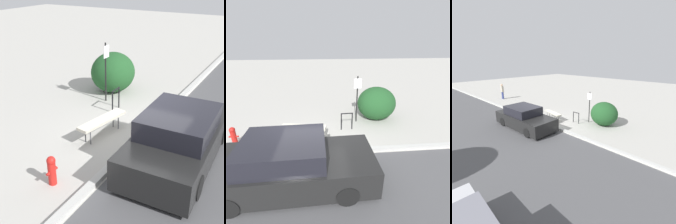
% 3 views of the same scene
% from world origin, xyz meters
% --- Properties ---
extents(ground_plane, '(60.00, 60.00, 0.00)m').
position_xyz_m(ground_plane, '(0.00, 0.00, 0.00)').
color(ground_plane, '#ADAAA3').
extents(curb, '(60.00, 0.20, 0.13)m').
position_xyz_m(curb, '(0.00, 0.00, 0.07)').
color(curb, '#B7B7B2').
rests_on(curb, ground_plane).
extents(bench, '(1.89, 0.70, 0.56)m').
position_xyz_m(bench, '(-0.47, 1.14, 0.51)').
color(bench, '#515156').
rests_on(bench, ground_plane).
extents(bike_rack, '(0.55, 0.07, 0.83)m').
position_xyz_m(bike_rack, '(1.41, 1.74, 0.50)').
color(bike_rack, black).
rests_on(bike_rack, ground_plane).
extents(sign_post, '(0.36, 0.08, 2.30)m').
position_xyz_m(sign_post, '(2.00, 2.51, 1.38)').
color(sign_post, black).
rests_on(sign_post, ground_plane).
extents(fire_hydrant, '(0.36, 0.22, 0.77)m').
position_xyz_m(fire_hydrant, '(-3.16, 0.89, 0.41)').
color(fire_hydrant, red).
rests_on(fire_hydrant, ground_plane).
extents(shrub_hedge, '(1.93, 1.81, 1.67)m').
position_xyz_m(shrub_hedge, '(3.08, 2.82, 0.84)').
color(shrub_hedge, '#1E4C23').
rests_on(shrub_hedge, ground_plane).
extents(parked_car_near, '(4.63, 2.02, 1.48)m').
position_xyz_m(parked_car_near, '(-0.58, -1.35, 0.67)').
color(parked_car_near, black).
rests_on(parked_car_near, ground_plane).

